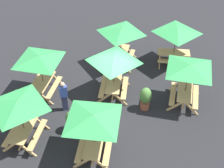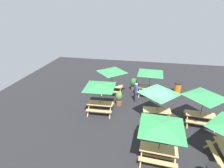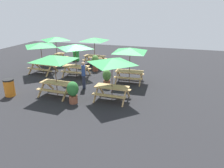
{
  "view_description": "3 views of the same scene",
  "coord_description": "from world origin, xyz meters",
  "px_view_note": "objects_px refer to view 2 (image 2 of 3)",
  "views": [
    {
      "loc": [
        11.64,
        2.06,
        10.53
      ],
      "look_at": [
        0.01,
        0.07,
        0.9
      ],
      "focal_mm": 50.0,
      "sensor_mm": 36.0,
      "label": 1
    },
    {
      "loc": [
        0.7,
        10.36,
        7.08
      ],
      "look_at": [
        3.36,
        -3.14,
        0.9
      ],
      "focal_mm": 28.0,
      "sensor_mm": 36.0,
      "label": 2
    },
    {
      "loc": [
        6.56,
        -13.5,
        4.81
      ],
      "look_at": [
        3.36,
        -3.14,
        0.9
      ],
      "focal_mm": 35.0,
      "sensor_mm": 36.0,
      "label": 3
    }
  ],
  "objects_px": {
    "picnic_table_6": "(151,74)",
    "trash_bin_orange": "(178,88)",
    "person_standing": "(136,92)",
    "picnic_table_4": "(159,93)",
    "potted_plant_0": "(119,98)",
    "potted_plant_2": "(134,84)",
    "picnic_table_5": "(100,87)",
    "picnic_table_3": "(205,97)",
    "picnic_table_1": "(112,72)",
    "potted_plant_1": "(144,125)",
    "picnic_table_0": "(162,128)"
  },
  "relations": [
    {
      "from": "picnic_table_5",
      "to": "picnic_table_6",
      "type": "xyz_separation_m",
      "value": [
        -3.41,
        -3.38,
        0.0
      ]
    },
    {
      "from": "picnic_table_3",
      "to": "potted_plant_2",
      "type": "relative_size",
      "value": 1.98
    },
    {
      "from": "picnic_table_5",
      "to": "picnic_table_6",
      "type": "distance_m",
      "value": 4.8
    },
    {
      "from": "picnic_table_0",
      "to": "picnic_table_3",
      "type": "xyz_separation_m",
      "value": [
        -2.77,
        -3.56,
        0.0
      ]
    },
    {
      "from": "picnic_table_3",
      "to": "picnic_table_4",
      "type": "bearing_deg",
      "value": 4.85
    },
    {
      "from": "potted_plant_1",
      "to": "potted_plant_2",
      "type": "height_order",
      "value": "potted_plant_1"
    },
    {
      "from": "picnic_table_0",
      "to": "picnic_table_5",
      "type": "height_order",
      "value": "same"
    },
    {
      "from": "picnic_table_1",
      "to": "person_standing",
      "type": "distance_m",
      "value": 2.66
    },
    {
      "from": "picnic_table_0",
      "to": "potted_plant_1",
      "type": "height_order",
      "value": "picnic_table_0"
    },
    {
      "from": "trash_bin_orange",
      "to": "person_standing",
      "type": "height_order",
      "value": "person_standing"
    },
    {
      "from": "picnic_table_1",
      "to": "potted_plant_2",
      "type": "bearing_deg",
      "value": -149.96
    },
    {
      "from": "potted_plant_0",
      "to": "picnic_table_5",
      "type": "bearing_deg",
      "value": 48.37
    },
    {
      "from": "picnic_table_3",
      "to": "picnic_table_4",
      "type": "distance_m",
      "value": 2.73
    },
    {
      "from": "trash_bin_orange",
      "to": "picnic_table_4",
      "type": "bearing_deg",
      "value": 65.98
    },
    {
      "from": "potted_plant_1",
      "to": "potted_plant_2",
      "type": "distance_m",
      "value": 5.99
    },
    {
      "from": "picnic_table_0",
      "to": "potted_plant_0",
      "type": "bearing_deg",
      "value": -57.52
    },
    {
      "from": "potted_plant_1",
      "to": "person_standing",
      "type": "distance_m",
      "value": 3.85
    },
    {
      "from": "potted_plant_2",
      "to": "person_standing",
      "type": "bearing_deg",
      "value": 99.05
    },
    {
      "from": "picnic_table_5",
      "to": "potted_plant_2",
      "type": "bearing_deg",
      "value": -118.98
    },
    {
      "from": "picnic_table_3",
      "to": "picnic_table_4",
      "type": "relative_size",
      "value": 1.0
    },
    {
      "from": "picnic_table_1",
      "to": "person_standing",
      "type": "height_order",
      "value": "picnic_table_1"
    },
    {
      "from": "picnic_table_6",
      "to": "potted_plant_1",
      "type": "height_order",
      "value": "picnic_table_6"
    },
    {
      "from": "person_standing",
      "to": "picnic_table_5",
      "type": "bearing_deg",
      "value": -73.53
    },
    {
      "from": "picnic_table_0",
      "to": "picnic_table_3",
      "type": "height_order",
      "value": "same"
    },
    {
      "from": "picnic_table_3",
      "to": "potted_plant_1",
      "type": "xyz_separation_m",
      "value": [
        3.54,
        1.7,
        -1.3
      ]
    },
    {
      "from": "picnic_table_5",
      "to": "person_standing",
      "type": "xyz_separation_m",
      "value": [
        -2.38,
        -1.98,
        -1.1
      ]
    },
    {
      "from": "picnic_table_3",
      "to": "trash_bin_orange",
      "type": "height_order",
      "value": "picnic_table_3"
    },
    {
      "from": "person_standing",
      "to": "potted_plant_0",
      "type": "bearing_deg",
      "value": -84.0
    },
    {
      "from": "picnic_table_6",
      "to": "person_standing",
      "type": "height_order",
      "value": "picnic_table_6"
    },
    {
      "from": "potted_plant_0",
      "to": "person_standing",
      "type": "bearing_deg",
      "value": -150.76
    },
    {
      "from": "picnic_table_0",
      "to": "picnic_table_5",
      "type": "xyz_separation_m",
      "value": [
        3.88,
        -3.65,
        0.0
      ]
    },
    {
      "from": "picnic_table_4",
      "to": "person_standing",
      "type": "bearing_deg",
      "value": -56.94
    },
    {
      "from": "potted_plant_0",
      "to": "picnic_table_4",
      "type": "bearing_deg",
      "value": 152.83
    },
    {
      "from": "potted_plant_0",
      "to": "potted_plant_2",
      "type": "xyz_separation_m",
      "value": [
        -0.9,
        -2.82,
        0.06
      ]
    },
    {
      "from": "picnic_table_6",
      "to": "trash_bin_orange",
      "type": "relative_size",
      "value": 2.88
    },
    {
      "from": "picnic_table_5",
      "to": "trash_bin_orange",
      "type": "relative_size",
      "value": 2.88
    },
    {
      "from": "picnic_table_5",
      "to": "trash_bin_orange",
      "type": "height_order",
      "value": "picnic_table_5"
    },
    {
      "from": "picnic_table_3",
      "to": "potted_plant_0",
      "type": "bearing_deg",
      "value": -10.2
    },
    {
      "from": "picnic_table_3",
      "to": "picnic_table_0",
      "type": "bearing_deg",
      "value": 55.97
    },
    {
      "from": "picnic_table_1",
      "to": "picnic_table_5",
      "type": "height_order",
      "value": "same"
    },
    {
      "from": "potted_plant_0",
      "to": "picnic_table_6",
      "type": "bearing_deg",
      "value": -137.26
    },
    {
      "from": "picnic_table_1",
      "to": "picnic_table_4",
      "type": "bearing_deg",
      "value": 139.69
    },
    {
      "from": "picnic_table_5",
      "to": "person_standing",
      "type": "height_order",
      "value": "picnic_table_5"
    },
    {
      "from": "trash_bin_orange",
      "to": "person_standing",
      "type": "xyz_separation_m",
      "value": [
        3.51,
        2.3,
        0.39
      ]
    },
    {
      "from": "picnic_table_4",
      "to": "picnic_table_6",
      "type": "bearing_deg",
      "value": -84.74
    },
    {
      "from": "potted_plant_0",
      "to": "potted_plant_1",
      "type": "bearing_deg",
      "value": 122.51
    },
    {
      "from": "picnic_table_6",
      "to": "person_standing",
      "type": "xyz_separation_m",
      "value": [
        1.03,
        1.41,
        -1.1
      ]
    },
    {
      "from": "picnic_table_1",
      "to": "potted_plant_1",
      "type": "height_order",
      "value": "picnic_table_1"
    },
    {
      "from": "potted_plant_0",
      "to": "potted_plant_2",
      "type": "relative_size",
      "value": 0.95
    },
    {
      "from": "picnic_table_3",
      "to": "potted_plant_2",
      "type": "xyz_separation_m",
      "value": [
        4.6,
        -4.2,
        -1.32
      ]
    }
  ]
}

